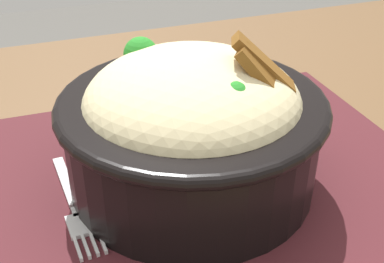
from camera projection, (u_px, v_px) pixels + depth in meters
name	position (u px, v px, depth m)	size (l,w,h in m)	color
table	(180.00, 258.00, 0.46)	(1.18, 0.81, 0.72)	brown
placemat	(175.00, 188.00, 0.42)	(0.46, 0.34, 0.00)	#47191E
bowl	(192.00, 123.00, 0.40)	(0.22, 0.22, 0.13)	black
fork	(75.00, 207.00, 0.40)	(0.02, 0.13, 0.00)	silver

